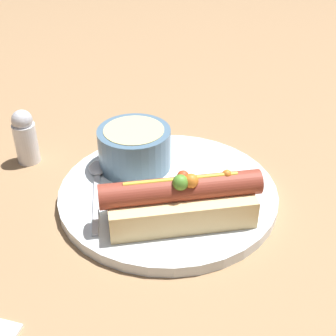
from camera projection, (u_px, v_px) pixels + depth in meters
ground_plane at (168, 198)px, 0.60m from camera, size 4.00×4.00×0.00m
dinner_plate at (168, 193)px, 0.60m from camera, size 0.28×0.28×0.01m
hot_dog at (181, 201)px, 0.53m from camera, size 0.18×0.11×0.07m
soup_bowl at (134, 146)px, 0.62m from camera, size 0.10×0.10×0.06m
spoon at (97, 179)px, 0.61m from camera, size 0.05×0.15×0.01m
salt_shaker at (25, 137)px, 0.65m from camera, size 0.03×0.03×0.08m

